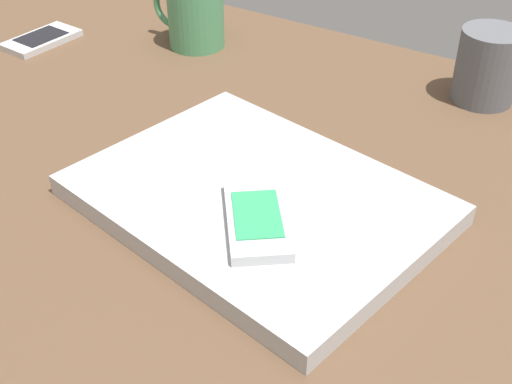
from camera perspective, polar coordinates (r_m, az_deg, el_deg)
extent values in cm
cube|color=brown|center=(74.72, -4.39, 1.49)|extent=(120.00, 80.00, 3.00)
cube|color=#B7BABC|center=(66.38, 0.00, -0.64)|extent=(37.57, 30.51, 2.16)
cube|color=silver|center=(61.31, 0.08, -2.31)|extent=(11.24, 12.20, 1.06)
cube|color=#33A566|center=(60.94, 0.08, -1.86)|extent=(7.65, 8.10, 0.14)
cube|color=silver|center=(106.37, -17.56, 12.10)|extent=(6.46, 11.13, 0.89)
cube|color=black|center=(106.18, -17.61, 12.35)|extent=(4.93, 6.96, 0.14)
cylinder|color=#595B60|center=(88.66, 18.85, 9.97)|extent=(7.62, 7.62, 9.08)
cylinder|color=#4C9360|center=(99.48, -5.09, 14.75)|extent=(7.94, 7.94, 9.74)
torus|color=#4C9360|center=(102.07, -7.12, 15.18)|extent=(6.35, 0.90, 6.35)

